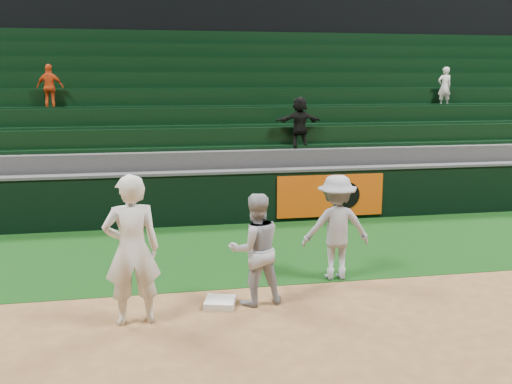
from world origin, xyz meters
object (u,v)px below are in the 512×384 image
Objects in this scene: first_base at (220,302)px; first_baseman at (132,250)px; baserunner at (255,249)px; base_coach at (336,227)px.

first_baseman is (-1.24, -0.38, 1.00)m from first_base.
first_base is at bearing -7.04° from baserunner.
first_baseman is at bearing -162.79° from first_base.
first_baseman is 3.52m from base_coach.
base_coach is (1.53, 0.83, 0.05)m from baserunner.
first_baseman reaches higher than first_base.
first_base is 0.25× the size of base_coach.
first_base is 0.26× the size of baserunner.
baserunner is (0.54, 0.01, 0.79)m from first_base.
baserunner reaches higher than first_base.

